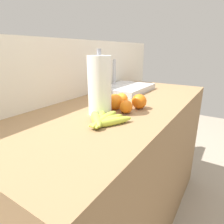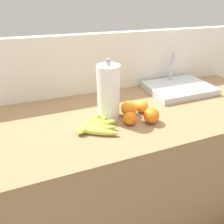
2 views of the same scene
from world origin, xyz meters
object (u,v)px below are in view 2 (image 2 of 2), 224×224
Objects in this scene: banana_bunch at (95,127)px; orange_back_left at (142,106)px; orange_center at (129,109)px; sink_basin at (178,88)px; paper_towel_roll at (108,93)px; orange_front at (151,116)px; orange_back_right at (130,118)px.

banana_bunch is 3.02× the size of orange_back_left.
orange_center is 0.20× the size of sink_basin.
paper_towel_roll reaches higher than banana_bunch.
sink_basin is (0.38, 0.29, -0.02)m from orange_front.
orange_front is 0.26× the size of paper_towel_roll.
orange_back_left is (0.29, 0.08, 0.02)m from banana_bunch.
orange_front is (-0.00, -0.11, 0.00)m from orange_back_left.
banana_bunch is at bearing 176.02° from orange_back_right.
orange_front is at bearing -6.83° from banana_bunch.
orange_back_left is 0.14m from orange_back_right.
banana_bunch is 0.18m from paper_towel_roll.
orange_front is 0.19× the size of sink_basin.
orange_back_left is 0.23× the size of paper_towel_roll.
sink_basin reaches higher than orange_front.
orange_front is at bearing -11.50° from orange_back_right.
orange_front is at bearing -52.75° from orange_center.
orange_back_right is at bearing -3.98° from banana_bunch.
orange_back_right is at bearing -141.23° from orange_back_left.
orange_front is at bearing -142.72° from sink_basin.
orange_back_left is 0.17× the size of sink_basin.
paper_towel_roll is at bearing 42.37° from banana_bunch.
orange_center is 0.15m from paper_towel_roll.
orange_center is at bearing 127.25° from orange_front.
banana_bunch is at bearing -137.63° from paper_towel_roll.
orange_back_left is 0.41m from sink_basin.
paper_towel_roll is at bearing -164.12° from sink_basin.
sink_basin is at bearing 28.69° from orange_back_right.
orange_center is at bearing 18.45° from banana_bunch.
sink_basin is (0.37, 0.17, -0.01)m from orange_back_left.
sink_basin is (0.48, 0.26, -0.01)m from orange_back_right.
orange_back_right is at bearing 168.50° from orange_front.
sink_basin is at bearing 21.92° from orange_center.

